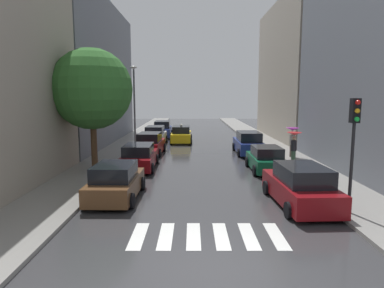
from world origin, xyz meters
name	(u,v)px	position (x,y,z in m)	size (l,w,h in m)	color
ground_plane	(198,144)	(0.00, 24.00, -0.02)	(28.00, 72.00, 0.04)	#353537
sidewalk_left	(130,143)	(-6.50, 24.00, 0.07)	(3.00, 72.00, 0.15)	gray
sidewalk_right	(266,143)	(6.50, 24.00, 0.07)	(3.00, 72.00, 0.15)	gray
crosswalk_stripes	(208,236)	(0.00, 2.26, 0.01)	(4.95, 2.20, 0.01)	silver
building_left_mid	(82,74)	(-11.00, 24.54, 6.58)	(6.00, 20.52, 13.16)	slate
building_right_mid	(304,72)	(11.00, 27.79, 6.98)	(6.00, 16.59, 13.96)	#9E9384
parked_car_left_nearest	(117,182)	(-3.88, 6.35, 0.75)	(2.14, 4.25, 1.60)	brown
parked_car_left_second	(140,157)	(-3.82, 12.72, 0.74)	(2.16, 4.71, 1.56)	maroon
parked_car_left_third	(151,144)	(-3.80, 18.17, 0.79)	(2.22, 4.42, 1.69)	maroon
parked_car_left_fourth	(156,136)	(-3.98, 23.79, 0.80)	(2.05, 4.69, 1.72)	silver
parked_car_left_fifth	(164,130)	(-3.76, 29.30, 0.84)	(2.11, 4.74, 1.81)	navy
parked_car_right_nearest	(301,187)	(4.00, 5.42, 0.81)	(2.34, 4.86, 1.72)	maroon
parked_car_right_second	(267,160)	(3.98, 11.96, 0.72)	(2.03, 4.01, 1.53)	#0C4C2D
parked_car_right_third	(249,143)	(3.95, 18.33, 0.82)	(2.08, 4.80, 1.76)	navy
taxi_midroad	(182,135)	(-1.55, 24.92, 0.76)	(2.09, 4.39, 1.81)	yellow
pedestrian_foreground	(295,141)	(6.09, 13.53, 1.62)	(0.96, 0.96, 2.06)	#38513D
pedestrian_near_tree	(293,136)	(6.72, 16.09, 1.64)	(0.95, 0.95, 2.11)	brown
street_tree_left	(93,89)	(-6.37, 11.88, 4.92)	(4.74, 4.74, 7.16)	#513823
traffic_light_right_corner	(355,130)	(5.45, 4.12, 3.29)	(0.30, 0.42, 4.30)	black
lamp_post_left	(135,100)	(-5.55, 21.77, 4.16)	(0.60, 0.28, 6.95)	#595B60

